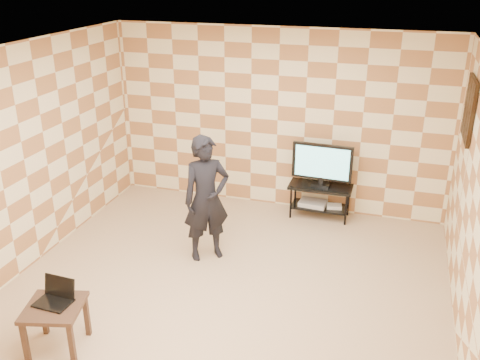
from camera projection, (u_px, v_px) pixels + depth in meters
name	position (u px, v px, depth m)	size (l,w,h in m)	color
floor	(225.00, 291.00, 6.18)	(5.00, 5.00, 0.00)	tan
wall_back	(278.00, 120.00, 7.87)	(5.00, 0.02, 2.70)	beige
wall_front	(100.00, 327.00, 3.46)	(5.00, 0.02, 2.70)	beige
wall_left	(24.00, 159.00, 6.34)	(0.02, 5.00, 2.70)	beige
wall_right	(477.00, 214.00, 4.99)	(0.02, 5.00, 2.70)	beige
ceiling	(222.00, 54.00, 5.15)	(5.00, 5.00, 0.02)	white
wall_art	(469.00, 110.00, 6.14)	(0.04, 0.72, 0.72)	black
tv_stand	(320.00, 194.00, 7.83)	(0.91, 0.41, 0.50)	black
tv	(322.00, 163.00, 7.64)	(0.87, 0.18, 0.63)	black
dvd_player	(313.00, 203.00, 7.91)	(0.39, 0.28, 0.06)	#ADACAF
game_console	(334.00, 206.00, 7.83)	(0.21, 0.15, 0.05)	silver
side_table	(55.00, 314.00, 5.11)	(0.64, 0.64, 0.50)	#322016
laptop	(56.00, 297.00, 5.13)	(0.35, 0.28, 0.23)	black
person	(206.00, 199.00, 6.61)	(0.59, 0.39, 1.62)	black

